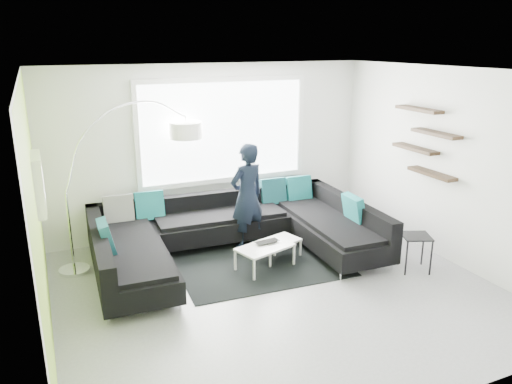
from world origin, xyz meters
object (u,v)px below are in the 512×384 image
coffee_table (272,252)px  laptop (269,243)px  side_table (415,253)px  person (247,196)px  sectional_sofa (236,236)px  arc_lamp (66,193)px

coffee_table → laptop: (-0.08, -0.07, 0.18)m
side_table → person: (-1.84, 1.75, 0.57)m
sectional_sofa → coffee_table: sectional_sofa is taller
coffee_table → arc_lamp: arc_lamp is taller
arc_lamp → laptop: (2.60, -0.94, -0.81)m
sectional_sofa → arc_lamp: arc_lamp is taller
sectional_sofa → side_table: size_ratio=7.86×
arc_lamp → laptop: size_ratio=6.09×
laptop → person: bearing=83.8°
arc_lamp → laptop: bearing=-30.3°
person → laptop: bearing=74.9°
sectional_sofa → side_table: (2.19, -1.33, -0.12)m
coffee_table → person: size_ratio=0.62×
person → coffee_table: bearing=81.0°
sectional_sofa → coffee_table: (0.44, -0.31, -0.21)m
person → arc_lamp: bearing=-18.4°
arc_lamp → coffee_table: bearing=-28.4°
person → laptop: person is taller
arc_lamp → side_table: size_ratio=4.43×
sectional_sofa → laptop: bearing=-44.1°
sectional_sofa → side_table: sectional_sofa is taller
side_table → laptop: side_table is taller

